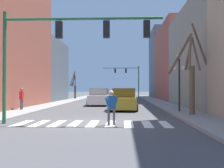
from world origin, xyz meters
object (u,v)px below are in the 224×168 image
Objects in this scene: pedestrian_on_left_sidewalk at (22,97)px; street_tree_right_mid at (74,86)px; traffic_signal_near at (66,39)px; car_parked_right_far at (99,97)px; car_driving_away_lane at (124,100)px; car_parked_left_mid at (120,95)px; car_parked_left_far at (104,94)px; street_tree_left_far at (191,72)px; street_lamp_right_corner at (179,70)px; traffic_signal_far at (128,74)px; pedestrian_on_right_sidewalk at (111,105)px.

pedestrian_on_left_sidewalk is 0.38× the size of street_tree_right_mid.
traffic_signal_near is 4.87× the size of pedestrian_on_left_sidewalk.
car_parked_right_far is at bearing -69.31° from street_tree_right_mid.
traffic_signal_near is 9.35m from car_driving_away_lane.
car_parked_left_far is at bearing 28.36° from car_parked_left_mid.
car_parked_left_far is 0.80× the size of street_tree_left_far.
street_tree_right_mid is (-11.78, 22.25, -0.93)m from street_lamp_right_corner.
traffic_signal_near is 28.71m from street_tree_right_mid.
traffic_signal_far is at bearing 172.07° from car_parked_right_far.
street_tree_right_mid is at bearing -129.54° from traffic_signal_far.
street_tree_right_mid reaches higher than car_driving_away_lane.
street_lamp_right_corner is at bearing 37.98° from car_parked_right_far.
pedestrian_on_left_sidewalk is (-7.23, 7.16, 0.14)m from pedestrian_on_right_sidewalk.
traffic_signal_far is at bearing 50.46° from street_tree_right_mid.
car_driving_away_lane reaches higher than car_parked_left_far.
traffic_signal_far is 1.57× the size of car_parked_left_far.
street_lamp_right_corner reaches higher than car_driving_away_lane.
traffic_signal_far is 35.25m from street_tree_left_far.
street_tree_right_mid reaches higher than pedestrian_on_right_sidewalk.
street_lamp_right_corner is at bearing 95.77° from street_tree_left_far.
street_tree_right_mid is at bearing 116.04° from street_tree_left_far.
pedestrian_on_left_sidewalk reaches higher than pedestrian_on_right_sidewalk.
car_parked_left_mid is at bearing 28.36° from car_parked_left_far.
traffic_signal_near is at bearing 33.76° from pedestrian_on_left_sidewalk.
car_driving_away_lane is 6.51m from street_tree_left_far.
street_lamp_right_corner is 8.07m from pedestrian_on_right_sidewalk.
traffic_signal_far is at bearing 95.52° from street_tree_left_far.
traffic_signal_near is 1.96× the size of street_lamp_right_corner.
pedestrian_on_right_sidewalk is (2.32, -0.38, -3.26)m from traffic_signal_near.
traffic_signal_near is 1.12× the size of traffic_signal_far.
traffic_signal_near is 8.93m from pedestrian_on_left_sidewalk.
street_lamp_right_corner is at bearing -119.56° from car_driving_away_lane.
traffic_signal_far reaches higher than street_tree_left_far.
street_tree_left_far is (4.79, 4.00, 1.79)m from pedestrian_on_right_sidewalk.
car_parked_left_far is 2.77× the size of pedestrian_on_left_sidewalk.
traffic_signal_far is 39.23m from pedestrian_on_right_sidewalk.
traffic_signal_far is (3.72, 38.66, 0.28)m from traffic_signal_near.
pedestrian_on_right_sidewalk is 6.49m from street_tree_left_far.
car_parked_right_far is 14.84m from pedestrian_on_right_sidewalk.
street_tree_left_far reaches higher than pedestrian_on_left_sidewalk.
traffic_signal_far reaches higher than car_parked_left_far.
traffic_signal_far is at bearing 144.30° from car_parked_left_far.
traffic_signal_near is 38.84m from traffic_signal_far.
car_driving_away_lane is (3.45, -24.53, 0.10)m from car_parked_left_far.
traffic_signal_far reaches higher than car_parked_left_mid.
pedestrian_on_left_sidewalk is at bearing -9.55° from car_parked_left_far.
car_parked_right_far is (-6.54, 8.37, -2.23)m from street_lamp_right_corner.
car_driving_away_lane is 2.56× the size of pedestrian_on_right_sidewalk.
street_tree_left_far is at bearing -63.96° from street_tree_right_mid.
traffic_signal_near is at bearing -80.13° from street_tree_right_mid.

